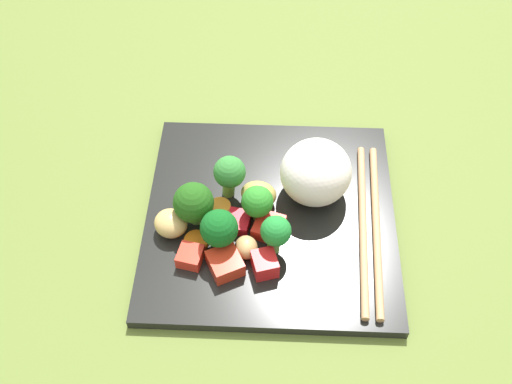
% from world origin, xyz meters
% --- Properties ---
extents(ground_plane, '(1.10, 1.10, 0.02)m').
position_xyz_m(ground_plane, '(0.00, 0.00, -0.01)').
color(ground_plane, olive).
extents(square_plate, '(0.29, 0.29, 0.01)m').
position_xyz_m(square_plate, '(0.00, 0.00, 0.01)').
color(square_plate, black).
rests_on(square_plate, ground_plane).
extents(rice_mound, '(0.10, 0.10, 0.07)m').
position_xyz_m(rice_mound, '(0.04, -0.05, 0.05)').
color(rice_mound, white).
rests_on(rice_mound, square_plate).
extents(broccoli_floret_0, '(0.04, 0.04, 0.05)m').
position_xyz_m(broccoli_floret_0, '(-0.05, 0.05, 0.04)').
color(broccoli_floret_0, '#73BA4E').
rests_on(broccoli_floret_0, square_plate).
extents(broccoli_floret_1, '(0.03, 0.03, 0.06)m').
position_xyz_m(broccoli_floret_1, '(0.02, 0.05, 0.05)').
color(broccoli_floret_1, '#71AC46').
rests_on(broccoli_floret_1, square_plate).
extents(broccoli_floret_2, '(0.04, 0.04, 0.06)m').
position_xyz_m(broccoli_floret_2, '(-0.02, 0.08, 0.05)').
color(broccoli_floret_2, '#7CB153').
rests_on(broccoli_floret_2, square_plate).
extents(broccoli_floret_3, '(0.03, 0.03, 0.05)m').
position_xyz_m(broccoli_floret_3, '(-0.05, -0.01, 0.04)').
color(broccoli_floret_3, '#73B54D').
rests_on(broccoli_floret_3, square_plate).
extents(broccoli_floret_4, '(0.03, 0.03, 0.05)m').
position_xyz_m(broccoli_floret_4, '(-0.01, 0.01, 0.04)').
color(broccoli_floret_4, '#629040').
rests_on(broccoli_floret_4, square_plate).
extents(carrot_slice_0, '(0.03, 0.03, 0.01)m').
position_xyz_m(carrot_slice_0, '(0.01, 0.09, 0.02)').
color(carrot_slice_0, orange).
rests_on(carrot_slice_0, square_plate).
extents(carrot_slice_1, '(0.03, 0.03, 0.01)m').
position_xyz_m(carrot_slice_1, '(-0.05, 0.07, 0.02)').
color(carrot_slice_1, orange).
rests_on(carrot_slice_1, square_plate).
extents(carrot_slice_2, '(0.03, 0.03, 0.01)m').
position_xyz_m(carrot_slice_2, '(-0.00, 0.06, 0.02)').
color(carrot_slice_2, orange).
rests_on(carrot_slice_2, square_plate).
extents(pepper_chunk_0, '(0.03, 0.03, 0.01)m').
position_xyz_m(pepper_chunk_0, '(-0.02, 0.03, 0.02)').
color(pepper_chunk_0, red).
rests_on(pepper_chunk_0, square_plate).
extents(pepper_chunk_1, '(0.04, 0.04, 0.01)m').
position_xyz_m(pepper_chunk_1, '(-0.02, -0.00, 0.02)').
color(pepper_chunk_1, red).
rests_on(pepper_chunk_1, square_plate).
extents(pepper_chunk_2, '(0.03, 0.03, 0.01)m').
position_xyz_m(pepper_chunk_2, '(-0.07, 0.08, 0.02)').
color(pepper_chunk_2, red).
rests_on(pepper_chunk_2, square_plate).
extents(pepper_chunk_3, '(0.04, 0.04, 0.02)m').
position_xyz_m(pepper_chunk_3, '(-0.07, 0.04, 0.02)').
color(pepper_chunk_3, red).
rests_on(pepper_chunk_3, square_plate).
extents(pepper_chunk_4, '(0.03, 0.03, 0.02)m').
position_xyz_m(pepper_chunk_4, '(-0.07, 0.00, 0.02)').
color(pepper_chunk_4, red).
rests_on(pepper_chunk_4, square_plate).
extents(chicken_piece_0, '(0.05, 0.05, 0.03)m').
position_xyz_m(chicken_piece_0, '(-0.03, 0.10, 0.03)').
color(chicken_piece_0, tan).
rests_on(chicken_piece_0, square_plate).
extents(chicken_piece_1, '(0.03, 0.03, 0.02)m').
position_xyz_m(chicken_piece_1, '(-0.05, 0.02, 0.02)').
color(chicken_piece_1, tan).
rests_on(chicken_piece_1, square_plate).
extents(chicken_piece_2, '(0.04, 0.04, 0.03)m').
position_xyz_m(chicken_piece_2, '(0.01, 0.01, 0.03)').
color(chicken_piece_2, tan).
rests_on(chicken_piece_2, square_plate).
extents(chopstick_pair, '(0.22, 0.02, 0.01)m').
position_xyz_m(chopstick_pair, '(-0.01, -0.11, 0.02)').
color(chopstick_pair, tan).
rests_on(chopstick_pair, square_plate).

